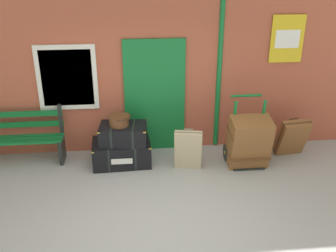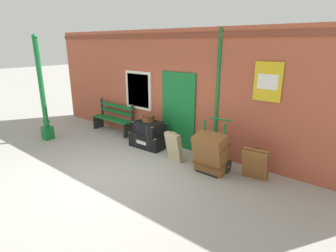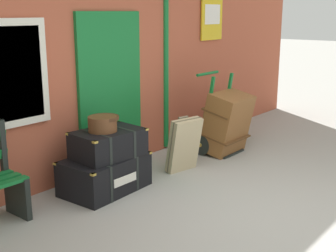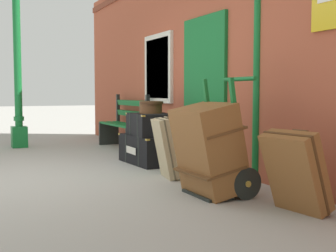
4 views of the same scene
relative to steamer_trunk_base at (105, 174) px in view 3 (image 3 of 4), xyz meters
The scene contains 9 objects.
ground_plane 1.98m from the steamer_trunk_base, 74.97° to the right, with size 60.00×60.00×0.00m, color #A3A099.
brick_facade 1.63m from the steamer_trunk_base, 53.76° to the left, with size 10.40×0.35×3.20m.
steamer_trunk_base is the anchor object (origin of this frame).
steamer_trunk_middle 0.37m from the steamer_trunk_base, 27.73° to the right, with size 0.85×0.61×0.33m.
round_hatbox 0.63m from the steamer_trunk_base, 154.58° to the right, with size 0.37×0.35×0.18m.
porters_trolley 2.19m from the steamer_trunk_base, ahead, with size 0.71×0.56×1.21m.
large_brown_trunk 2.23m from the steamer_trunk_base, ahead, with size 0.70×0.61×0.95m.
suitcase_slate 1.19m from the steamer_trunk_base, 15.79° to the right, with size 0.50×0.35×0.76m.
suitcase_tan 3.10m from the steamer_trunk_base, ahead, with size 0.57×0.47×0.73m.
Camera 3 is at (-4.02, -1.92, 2.09)m, focal length 48.57 mm.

